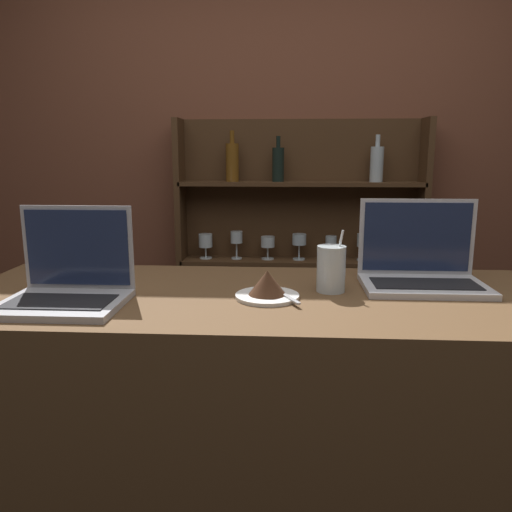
{
  "coord_description": "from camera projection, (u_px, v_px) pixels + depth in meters",
  "views": [
    {
      "loc": [
        0.02,
        -1.01,
        1.44
      ],
      "look_at": [
        -0.06,
        0.37,
        1.16
      ],
      "focal_mm": 35.0,
      "sensor_mm": 36.0,
      "label": 1
    }
  ],
  "objects": [
    {
      "name": "bar_counter",
      "position": [
        275.0,
        463.0,
        1.5
      ],
      "size": [
        1.8,
        0.66,
        1.06
      ],
      "color": "brown",
      "rests_on": "ground_plane"
    },
    {
      "name": "cake_plate",
      "position": [
        267.0,
        287.0,
        1.34
      ],
      "size": [
        0.18,
        0.18,
        0.08
      ],
      "color": "white",
      "rests_on": "bar_counter"
    },
    {
      "name": "laptop_far",
      "position": [
        421.0,
        267.0,
        1.47
      ],
      "size": [
        0.35,
        0.23,
        0.25
      ],
      "color": "silver",
      "rests_on": "bar_counter"
    },
    {
      "name": "laptop_near",
      "position": [
        68.0,
        283.0,
        1.3
      ],
      "size": [
        0.31,
        0.25,
        0.25
      ],
      "color": "#ADADB2",
      "rests_on": "bar_counter"
    },
    {
      "name": "water_glass",
      "position": [
        331.0,
        269.0,
        1.4
      ],
      "size": [
        0.08,
        0.08,
        0.18
      ],
      "color": "silver",
      "rests_on": "bar_counter"
    },
    {
      "name": "back_wall",
      "position": [
        282.0,
        171.0,
        2.63
      ],
      "size": [
        7.0,
        0.06,
        2.7
      ],
      "color": "brown",
      "rests_on": "ground_plane"
    },
    {
      "name": "back_shelf",
      "position": [
        298.0,
        267.0,
        2.65
      ],
      "size": [
        1.26,
        0.18,
        1.61
      ],
      "color": "#472D19",
      "rests_on": "ground_plane"
    }
  ]
}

